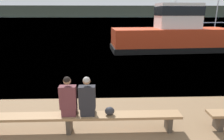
# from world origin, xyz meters

# --- Properties ---
(water_surface) EXTENTS (240.00, 240.00, 0.00)m
(water_surface) POSITION_xyz_m (0.00, 124.93, 0.00)
(water_surface) COLOR #426B8E
(water_surface) RESTS_ON ground
(far_shoreline) EXTENTS (600.00, 12.00, 9.12)m
(far_shoreline) POSITION_xyz_m (0.00, 173.29, 4.56)
(far_shoreline) COLOR #424738
(far_shoreline) RESTS_ON ground
(bench_main) EXTENTS (5.88, 0.41, 0.49)m
(bench_main) POSITION_xyz_m (-0.43, 2.77, 0.40)
(bench_main) COLOR #8E6B47
(bench_main) RESTS_ON ground
(person_left) EXTENTS (0.42, 0.39, 1.06)m
(person_left) POSITION_xyz_m (-0.41, 2.78, 0.94)
(person_left) COLOR #56282D
(person_left) RESTS_ON bench_main
(person_right) EXTENTS (0.42, 0.39, 1.05)m
(person_right) POSITION_xyz_m (0.07, 2.78, 0.93)
(person_right) COLOR black
(person_right) RESTS_ON bench_main
(shopping_bag) EXTENTS (0.25, 0.19, 0.22)m
(shopping_bag) POSITION_xyz_m (0.64, 2.75, 0.60)
(shopping_bag) COLOR #232328
(shopping_bag) RESTS_ON bench_main
(tugboat_red) EXTENTS (10.11, 4.06, 6.48)m
(tugboat_red) POSITION_xyz_m (6.13, 14.71, 1.21)
(tugboat_red) COLOR red
(tugboat_red) RESTS_ON water_surface
(moored_sailboat) EXTENTS (7.96, 4.16, 6.39)m
(moored_sailboat) POSITION_xyz_m (14.63, 23.12, 0.53)
(moored_sailboat) COLOR #1E2847
(moored_sailboat) RESTS_ON water_surface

